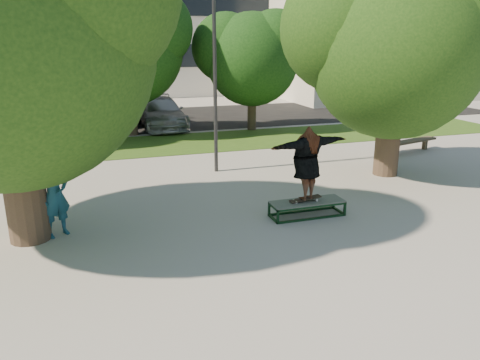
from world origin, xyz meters
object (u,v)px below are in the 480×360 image
object	(u,v)px
tree_right	(393,40)
car_dark	(60,119)
bench	(407,143)
car_grey	(104,107)
bystander	(55,195)
car_silver_b	(161,113)
grind_box	(307,208)
lamppost	(215,72)

from	to	relation	value
tree_right	car_dark	distance (m)	14.93
bench	car_grey	world-z (taller)	car_grey
bystander	car_silver_b	size ratio (longest dim) A/B	0.38
bench	car_silver_b	xyz separation A→B (m)	(-7.96, 8.22, 0.33)
tree_right	grind_box	size ratio (longest dim) A/B	3.62
tree_right	car_silver_b	world-z (taller)	tree_right
car_grey	bystander	bearing A→B (deg)	-97.88
lamppost	car_grey	world-z (taller)	lamppost
bench	car_grey	bearing A→B (deg)	120.00
bystander	tree_right	bearing A→B (deg)	-19.06
lamppost	bystander	size ratio (longest dim) A/B	3.30
car_dark	bystander	bearing A→B (deg)	-81.03
tree_right	car_silver_b	size ratio (longest dim) A/B	1.33
car_silver_b	tree_right	bearing A→B (deg)	-63.96
grind_box	car_silver_b	xyz separation A→B (m)	(-1.49, 13.06, 0.52)
car_silver_b	lamppost	bearing A→B (deg)	-88.18
bystander	car_grey	bearing A→B (deg)	52.61
grind_box	bench	xyz separation A→B (m)	(6.46, 4.84, 0.19)
bystander	bench	bearing A→B (deg)	-11.88
car_grey	car_dark	bearing A→B (deg)	-133.88
grind_box	car_silver_b	distance (m)	13.16
lamppost	car_silver_b	world-z (taller)	lamppost
grind_box	car_grey	bearing A→B (deg)	104.62
bystander	car_grey	size ratio (longest dim) A/B	0.33
car_grey	car_silver_b	xyz separation A→B (m)	(2.54, -2.41, -0.07)
bench	car_dark	bearing A→B (deg)	131.75
grind_box	car_dark	xyz separation A→B (m)	(-6.11, 13.19, 0.44)
tree_right	lamppost	xyz separation A→B (m)	(-4.92, 1.92, -0.94)
car_grey	car_silver_b	distance (m)	3.50
car_grey	car_silver_b	size ratio (longest dim) A/B	1.15
bench	car_dark	size ratio (longest dim) A/B	0.78
grind_box	bystander	size ratio (longest dim) A/B	0.97
grind_box	bystander	world-z (taller)	bystander
bench	lamppost	bearing A→B (deg)	167.47
lamppost	bystander	xyz separation A→B (m)	(-4.64, -3.95, -2.23)
bench	car_grey	xyz separation A→B (m)	(-10.50, 10.63, 0.40)
lamppost	bystander	distance (m)	6.49
tree_right	car_silver_b	distance (m)	12.20
car_dark	car_grey	size ratio (longest dim) A/B	0.69
lamppost	car_silver_b	size ratio (longest dim) A/B	1.25
bystander	car_silver_b	xyz separation A→B (m)	(4.18, 12.45, -0.22)
grind_box	bench	world-z (taller)	bench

